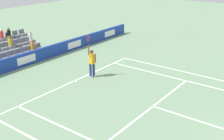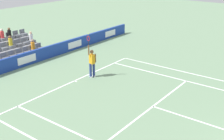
{
  "view_description": "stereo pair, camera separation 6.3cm",
  "coord_description": "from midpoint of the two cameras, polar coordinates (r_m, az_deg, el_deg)",
  "views": [
    {
      "loc": [
        11.68,
        -0.28,
        6.94
      ],
      "look_at": [
        -0.58,
        -9.44,
        1.1
      ],
      "focal_mm": 46.34,
      "sensor_mm": 36.0,
      "label": 1
    },
    {
      "loc": [
        11.65,
        -0.23,
        6.94
      ],
      "look_at": [
        -0.58,
        -9.44,
        1.1
      ],
      "focal_mm": 46.34,
      "sensor_mm": 36.0,
      "label": 2
    }
  ],
  "objects": [
    {
      "name": "line_singles_sideline_right",
      "position": [
        18.15,
        15.83,
        -2.42
      ],
      "size": [
        0.1,
        11.89,
        0.01
      ],
      "primitive_type": "cube",
      "color": "white",
      "rests_on": "ground"
    },
    {
      "name": "line_baseline",
      "position": [
        17.88,
        -7.32,
        -2.13
      ],
      "size": [
        10.97,
        0.1,
        0.01
      ],
      "primitive_type": "cube",
      "color": "white",
      "rests_on": "ground"
    },
    {
      "name": "stadium_stand",
      "position": [
        22.87,
        -20.05,
        3.37
      ],
      "size": [
        4.96,
        2.85,
        2.16
      ],
      "color": "gray",
      "rests_on": "ground"
    },
    {
      "name": "line_centre_mark",
      "position": [
        17.81,
        -7.09,
        -2.21
      ],
      "size": [
        0.1,
        0.2,
        0.01
      ],
      "primitive_type": "cube",
      "color": "white",
      "rests_on": "ground"
    },
    {
      "name": "tennis_player",
      "position": [
        18.03,
        -3.88,
        1.57
      ],
      "size": [
        0.51,
        0.42,
        2.85
      ],
      "color": "navy",
      "rests_on": "ground"
    },
    {
      "name": "sponsor_barrier",
      "position": [
        21.04,
        -16.53,
        2.08
      ],
      "size": [
        24.0,
        0.22,
        0.93
      ],
      "color": "#193899",
      "rests_on": "ground"
    },
    {
      "name": "line_doubles_sideline_right",
      "position": [
        19.36,
        17.35,
        -1.12
      ],
      "size": [
        0.1,
        11.89,
        0.01
      ],
      "primitive_type": "cube",
      "color": "white",
      "rests_on": "ground"
    },
    {
      "name": "line_centre_service",
      "position": [
        13.89,
        19.98,
        -10.49
      ],
      "size": [
        0.1,
        6.4,
        0.01
      ],
      "primitive_type": "cube",
      "color": "white",
      "rests_on": "ground"
    },
    {
      "name": "line_service",
      "position": [
        14.9,
        8.2,
        -7.1
      ],
      "size": [
        8.23,
        0.1,
        0.01
      ],
      "primitive_type": "cube",
      "color": "white",
      "rests_on": "ground"
    }
  ]
}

